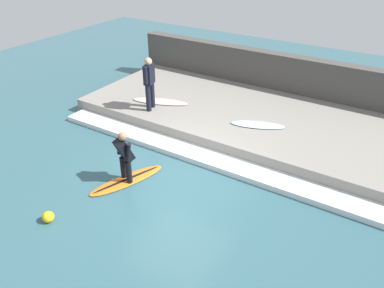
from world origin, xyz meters
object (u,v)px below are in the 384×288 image
object	(u,v)px
surfboard_riding	(127,180)
surfboard_spare	(258,125)
surfer_waiting_near	(149,81)
surfer_riding	(124,154)
marker_buoy	(48,217)
surfboard_waiting_near	(160,101)

from	to	relation	value
surfboard_riding	surfboard_spare	world-z (taller)	surfboard_spare
surfer_waiting_near	surfer_riding	bearing A→B (deg)	-153.38
surfer_riding	surfer_waiting_near	world-z (taller)	surfer_waiting_near
marker_buoy	surfboard_spare	bearing A→B (deg)	-22.35
surfboard_waiting_near	surfboard_spare	size ratio (longest dim) A/B	1.19
surfboard_riding	surfboard_spare	size ratio (longest dim) A/B	1.26
surfboard_riding	marker_buoy	distance (m)	2.12
surfboard_waiting_near	surfboard_riding	bearing A→B (deg)	-156.49
surfer_riding	surfboard_spare	distance (m)	4.24
surfboard_riding	surfboard_waiting_near	bearing A→B (deg)	23.51
surfer_riding	marker_buoy	distance (m)	2.23
marker_buoy	surfer_waiting_near	bearing A→B (deg)	11.49
surfer_riding	surfboard_waiting_near	world-z (taller)	surfer_riding
surfboard_riding	surfer_riding	size ratio (longest dim) A/B	1.56
surfboard_spare	marker_buoy	bearing A→B (deg)	157.65
marker_buoy	surfboard_riding	bearing A→B (deg)	-13.11
surfboard_spare	surfboard_waiting_near	bearing A→B (deg)	92.77
surfboard_riding	surfboard_spare	distance (m)	4.25
surfer_waiting_near	surfboard_waiting_near	distance (m)	1.09
surfer_waiting_near	marker_buoy	bearing A→B (deg)	-168.51
surfer_waiting_near	surfboard_spare	bearing A→B (deg)	-77.78
surfboard_riding	surfer_riding	world-z (taller)	surfer_riding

